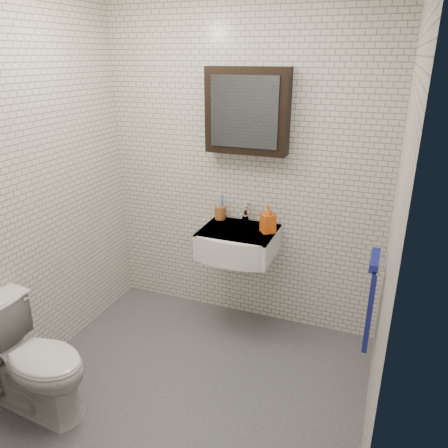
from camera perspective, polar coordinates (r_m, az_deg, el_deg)
name	(u,v)px	position (r m, az deg, el deg)	size (l,w,h in m)	color
ground	(191,386)	(3.12, -4.27, -20.38)	(2.20, 2.00, 0.01)	#47494F
room_shell	(184,174)	(2.41, -5.22, 6.56)	(2.22, 2.02, 2.51)	silver
washbasin	(237,243)	(3.27, 1.66, -2.53)	(0.55, 0.50, 0.20)	white
faucet	(245,215)	(3.38, 2.80, 1.23)	(0.06, 0.20, 0.15)	silver
mirror_cabinet	(247,111)	(3.19, 3.04, 14.51)	(0.60, 0.15, 0.60)	black
towel_rail	(371,297)	(2.79, 18.71, -8.97)	(0.09, 0.30, 0.58)	silver
toothbrush_cup	(220,212)	(3.46, -0.52, 1.57)	(0.11, 0.11, 0.23)	#9D5627
soap_bottle	(268,219)	(3.20, 5.78, 0.69)	(0.09, 0.10, 0.21)	orange
toilet	(35,359)	(2.98, -23.49, -15.91)	(0.40, 0.71, 0.72)	white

